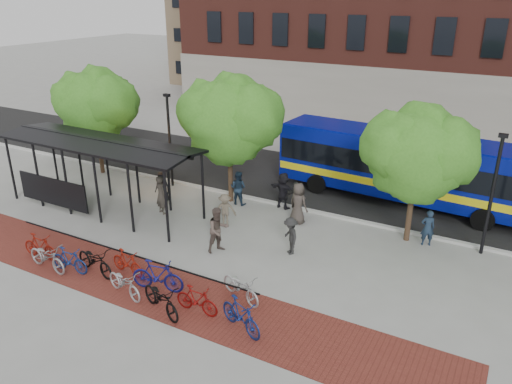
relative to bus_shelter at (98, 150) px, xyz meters
The scene contains 33 objects.
ground 8.68m from the bus_shelter, ahead, with size 160.00×160.00×0.00m, color #9E9E99.
asphalt_street 12.12m from the bus_shelter, 46.19° to the left, with size 160.00×8.00×0.01m, color black.
curb 9.74m from the bus_shelter, 28.84° to the left, with size 160.00×0.25×0.12m, color #B7B7B2.
brick_strip 8.19m from the bus_shelter, 36.40° to the right, with size 24.00×3.00×0.01m, color maroon.
bike_rack_rail 6.74m from the bus_shelter, 36.84° to the right, with size 12.00×0.05×0.95m, color black.
bus_shelter is the anchor object (origin of this frame).
tree_a 5.52m from the bus_shelter, 134.60° to the left, with size 4.90×4.00×6.18m.
tree_b 6.64m from the bus_shelter, 36.21° to the left, with size 5.15×4.20×6.47m.
tree_c 14.77m from the bus_shelter, 15.06° to the left, with size 4.66×3.80×5.92m.
lamp_post_left 4.24m from the bus_shelter, 74.47° to the left, with size 0.35×0.20×5.12m.
lamp_post_right 17.61m from the bus_shelter, 13.39° to the left, with size 0.35×0.20×5.12m.
bus 15.19m from the bus_shelter, 32.08° to the left, with size 13.13×3.72×3.50m.
bike_1 5.76m from the bus_shelter, 73.69° to the right, with size 0.50×1.77×1.07m, color maroon.
bike_2 6.47m from the bus_shelter, 65.95° to the right, with size 0.74×2.12×1.11m, color gray.
bike_3 6.65m from the bus_shelter, 57.22° to the right, with size 0.48×1.71×1.03m, color navy.
bike_4 6.85m from the bus_shelter, 48.18° to the right, with size 0.73×2.11×1.11m, color black.
bike_5 7.29m from the bus_shelter, 38.05° to the right, with size 0.47×1.66×1.00m, color #9C1C0E.
bike_6 8.64m from the bus_shelter, 40.41° to the right, with size 0.67×1.93×1.02m, color #A6A7A9.
bike_7 8.80m from the bus_shelter, 32.51° to the right, with size 0.57×2.02×1.21m, color navy.
bike_8 10.13m from the bus_shelter, 34.43° to the right, with size 0.74×2.12×1.11m, color black.
bike_9 10.73m from the bus_shelter, 28.56° to the right, with size 0.47×1.67×1.00m, color maroon.
bike_10 10.97m from the bus_shelter, 19.59° to the right, with size 0.68×1.94×1.02m, color #B0B1B3.
bike_11 12.31m from the bus_shelter, 24.96° to the right, with size 0.54×1.92×1.16m, color navy.
pedestrian_0 3.67m from the bus_shelter, 43.96° to the left, with size 0.78×0.51×1.59m, color black.
pedestrian_1 3.71m from the bus_shelter, 16.30° to the left, with size 0.70×0.46×1.93m, color #37322C.
pedestrian_2 7.06m from the bus_shelter, 32.53° to the left, with size 0.86×0.67×1.76m, color #1B2B3F.
pedestrian_3 6.90m from the bus_shelter, 10.34° to the left, with size 1.02×0.58×1.57m, color brown.
pedestrian_4 9.79m from the bus_shelter, 21.00° to the left, with size 1.10×0.46×1.88m, color #292929.
pedestrian_5 9.21m from the bus_shelter, 28.47° to the left, with size 1.72×0.55×1.85m, color black.
pedestrian_6 9.94m from the bus_shelter, 18.41° to the left, with size 0.96×0.63×1.97m, color #3E3631.
pedestrian_7 15.57m from the bus_shelter, 13.95° to the left, with size 0.59×0.39×1.62m, color #1B2C41.
pedestrian_8 7.82m from the bus_shelter, ahead, with size 0.95×0.74×1.96m, color #4F413B.
pedestrian_9 10.41m from the bus_shelter, ahead, with size 1.04×0.60×1.61m, color #242424.
Camera 1 is at (9.59, -16.89, 10.20)m, focal length 35.00 mm.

